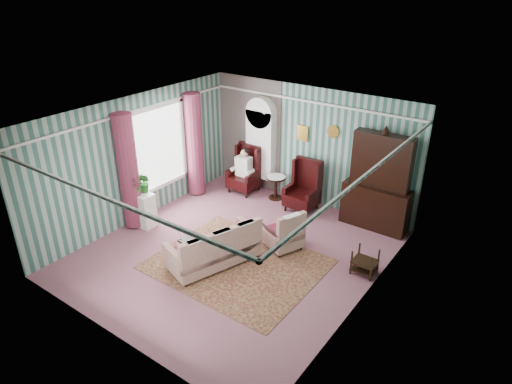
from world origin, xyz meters
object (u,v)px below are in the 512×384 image
Objects in this scene: nest_table at (365,261)px; seated_woman at (244,171)px; wingback_left at (244,170)px; plant_stand at (143,209)px; floral_armchair at (283,227)px; wingback_right at (302,186)px; bookcase at (260,149)px; dresser_hutch at (379,179)px; sofa at (213,240)px; round_side_table at (276,188)px; coffee_table at (200,252)px.

seated_woman is at bearing 159.15° from nest_table.
plant_stand is (-0.80, -2.75, -0.22)m from wingback_left.
floral_armchair is (2.30, -1.69, -0.09)m from seated_woman.
bookcase is at bearing 165.43° from wingback_right.
sofa is (-2.01, -3.25, -0.65)m from dresser_hutch.
nest_table is at bearing -20.85° from seated_woman.
plant_stand is (-4.30, -3.02, -0.78)m from dresser_hutch.
wingback_right is 3.76m from plant_stand.
round_side_table is 0.33× the size of sofa.
seated_woman is 1.35× the size of coffee_table.
bookcase is at bearing 159.73° from round_side_table.
bookcase reaches higher than wingback_right.
bookcase reaches higher than nest_table.
nest_table is (0.57, -1.82, -0.91)m from dresser_hutch.
plant_stand is 2.31m from sofa.
wingback_left reaches higher than sofa.
seated_woman reaches higher than floral_armchair.
round_side_table is (-2.60, -0.12, -0.88)m from dresser_hutch.
round_side_table is 1.11× the size of nest_table.
wingback_left reaches higher than round_side_table.
sofa is at bearing -69.77° from bookcase.
coffee_table is at bearing -68.37° from seated_woman.
bookcase is 4.15× the size of nest_table.
wingback_left is 1.75m from wingback_right.
dresser_hutch reaches higher than round_side_table.
seated_woman reaches higher than sofa.
wingback_left reaches higher than plant_stand.
bookcase is 1.79× the size of wingback_left.
bookcase is 2.56× the size of coffee_table.
bookcase is 3.64m from sofa.
round_side_table is at bearing 9.46° from seated_woman.
wingback_left is at bearing -122.66° from bookcase.
dresser_hutch is 2.40m from floral_armchair.
dresser_hutch reaches higher than seated_woman.
nest_table is 0.62× the size of coffee_table.
round_side_table is at bearing 60.04° from floral_armchair.
wingback_left is 1.43× the size of coffee_table.
wingback_right is 2.99m from sofa.
dresser_hutch is at bearing 107.39° from nest_table.
bookcase is at bearing 57.34° from wingback_left.
floral_armchair is (2.30, -1.69, -0.12)m from wingback_left.
floral_armchair is at bearing 18.85° from plant_stand.
dresser_hutch is 2.95× the size of plant_stand.
wingback_right is at bearing -171.23° from dresser_hutch.
nest_table is (3.82, -1.94, -0.85)m from bookcase.
plant_stand is at bearing -106.22° from wingback_left.
coffee_table is at bearing -74.38° from bookcase.
wingback_right is at bearing 0.00° from seated_woman.
bookcase is 3.71m from coffee_table.
dresser_hutch is 2.75m from round_side_table.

